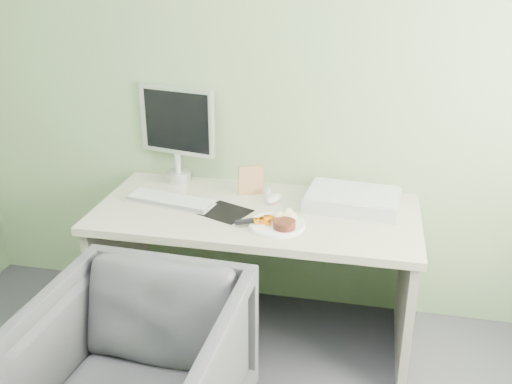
% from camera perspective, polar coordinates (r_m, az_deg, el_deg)
% --- Properties ---
extents(wall_back, '(3.50, 0.00, 3.50)m').
position_cam_1_polar(wall_back, '(3.00, 1.51, 12.03)').
color(wall_back, gray).
rests_on(wall_back, floor).
extents(desk, '(1.60, 0.75, 0.73)m').
position_cam_1_polar(desk, '(2.91, -0.00, -5.08)').
color(desk, beige).
rests_on(desk, floor).
extents(plate, '(0.26, 0.26, 0.01)m').
position_cam_1_polar(plate, '(2.67, 2.11, -3.29)').
color(plate, white).
rests_on(plate, desk).
extents(steak, '(0.13, 0.13, 0.03)m').
position_cam_1_polar(steak, '(2.62, 2.84, -3.26)').
color(steak, black).
rests_on(steak, plate).
extents(potato_pile, '(0.13, 0.11, 0.06)m').
position_cam_1_polar(potato_pile, '(2.69, 3.12, -2.25)').
color(potato_pile, tan).
rests_on(potato_pile, plate).
extents(carrot_heap, '(0.07, 0.06, 0.04)m').
position_cam_1_polar(carrot_heap, '(2.66, 0.76, -2.67)').
color(carrot_heap, orange).
rests_on(carrot_heap, plate).
extents(steak_knife, '(0.24, 0.15, 0.02)m').
position_cam_1_polar(steak_knife, '(2.66, -0.17, -2.87)').
color(steak_knife, silver).
rests_on(steak_knife, plate).
extents(mousepad, '(0.28, 0.27, 0.00)m').
position_cam_1_polar(mousepad, '(2.81, -3.10, -2.01)').
color(mousepad, black).
rests_on(mousepad, desk).
extents(keyboard, '(0.46, 0.21, 0.02)m').
position_cam_1_polar(keyboard, '(2.94, -8.54, -0.79)').
color(keyboard, white).
rests_on(keyboard, desk).
extents(computer_mouse, '(0.09, 0.13, 0.04)m').
position_cam_1_polar(computer_mouse, '(2.91, 1.75, -0.66)').
color(computer_mouse, white).
rests_on(computer_mouse, desk).
extents(photo_frame, '(0.12, 0.07, 0.16)m').
position_cam_1_polar(photo_frame, '(2.98, -0.51, 1.19)').
color(photo_frame, '#A67D4D').
rests_on(photo_frame, desk).
extents(eyedrop_bottle, '(0.02, 0.02, 0.07)m').
position_cam_1_polar(eyedrop_bottle, '(2.96, 1.23, -0.05)').
color(eyedrop_bottle, white).
rests_on(eyedrop_bottle, desk).
extents(scanner, '(0.49, 0.35, 0.07)m').
position_cam_1_polar(scanner, '(2.90, 9.62, -0.80)').
color(scanner, '#ACAFB3').
rests_on(scanner, desk).
extents(monitor, '(0.44, 0.16, 0.53)m').
position_cam_1_polar(monitor, '(3.14, -7.90, 6.30)').
color(monitor, silver).
rests_on(monitor, desk).
extents(desk_chair, '(0.81, 0.83, 0.73)m').
position_cam_1_polar(desk_chair, '(2.41, -11.61, -17.56)').
color(desk_chair, '#36363B').
rests_on(desk_chair, floor).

